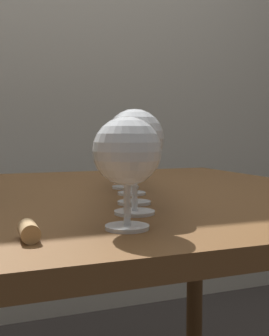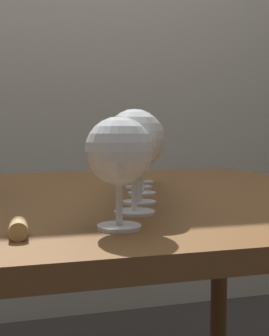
% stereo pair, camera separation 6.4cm
% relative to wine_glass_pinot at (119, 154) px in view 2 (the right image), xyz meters
% --- Properties ---
extents(back_wall, '(5.00, 0.08, 2.60)m').
position_rel_wine_glass_pinot_xyz_m(back_wall, '(0.01, 1.47, 0.47)').
color(back_wall, beige).
rests_on(back_wall, ground_plane).
extents(dining_table, '(1.16, 0.97, 0.74)m').
position_rel_wine_glass_pinot_xyz_m(dining_table, '(0.01, 0.36, -0.19)').
color(dining_table, brown).
rests_on(dining_table, ground_plane).
extents(wine_glass_pinot, '(0.09, 0.09, 0.14)m').
position_rel_wine_glass_pinot_xyz_m(wine_glass_pinot, '(0.00, 0.00, 0.00)').
color(wine_glass_pinot, white).
rests_on(wine_glass_pinot, dining_table).
extents(wine_glass_rose, '(0.09, 0.09, 0.16)m').
position_rel_wine_glass_pinot_xyz_m(wine_glass_rose, '(0.04, 0.09, 0.01)').
color(wine_glass_rose, white).
rests_on(wine_glass_rose, dining_table).
extents(wine_glass_port, '(0.08, 0.08, 0.15)m').
position_rel_wine_glass_pinot_xyz_m(wine_glass_port, '(0.08, 0.18, 0.01)').
color(wine_glass_port, white).
rests_on(wine_glass_port, dining_table).
extents(wine_glass_chardonnay, '(0.09, 0.09, 0.16)m').
position_rel_wine_glass_pinot_xyz_m(wine_glass_chardonnay, '(0.11, 0.29, 0.02)').
color(wine_glass_chardonnay, white).
rests_on(wine_glass_chardonnay, dining_table).
extents(wine_glass_amber, '(0.08, 0.08, 0.14)m').
position_rel_wine_glass_pinot_xyz_m(wine_glass_amber, '(0.13, 0.38, -0.00)').
color(wine_glass_amber, white).
rests_on(wine_glass_amber, dining_table).
extents(wine_glass_merlot, '(0.08, 0.08, 0.14)m').
position_rel_wine_glass_pinot_xyz_m(wine_glass_merlot, '(0.17, 0.48, -0.00)').
color(wine_glass_merlot, white).
rests_on(wine_glass_merlot, dining_table).
extents(cork, '(0.02, 0.04, 0.02)m').
position_rel_wine_glass_pinot_xyz_m(cork, '(-0.12, -0.02, -0.09)').
color(cork, tan).
rests_on(cork, dining_table).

